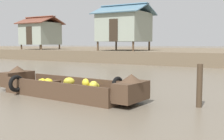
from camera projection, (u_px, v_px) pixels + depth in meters
ground_plane at (111, 78)px, 12.83m from camera, size 300.00×300.00×0.00m
riverbank_strip at (207, 55)px, 27.80m from camera, size 160.00×20.00×0.95m
banana_boat at (65, 87)px, 8.43m from camera, size 5.13×1.82×0.80m
stilt_house_left at (40, 33)px, 29.56m from camera, size 3.93×3.52×3.39m
stilt_house_mid_left at (124, 26)px, 24.22m from camera, size 4.46×3.92×3.92m
mooring_post at (199, 86)px, 6.92m from camera, size 0.14×0.14×1.06m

